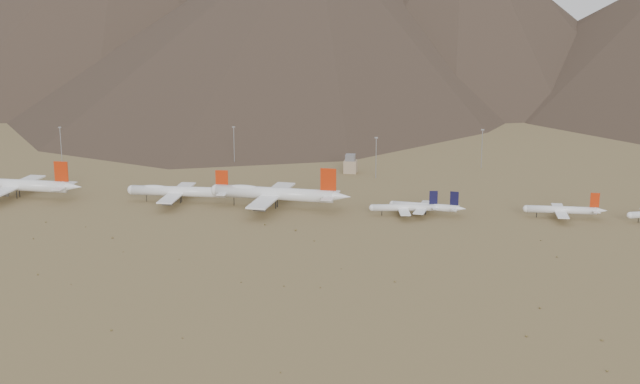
% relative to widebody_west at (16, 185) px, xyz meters
% --- Properties ---
extents(ground, '(3000.00, 3000.00, 0.00)m').
position_rel_widebody_west_xyz_m(ground, '(148.00, -25.30, -7.59)').
color(ground, '#997E4F').
rests_on(ground, ground).
extents(widebody_west, '(74.11, 56.86, 22.00)m').
position_rel_widebody_west_xyz_m(widebody_west, '(0.00, 0.00, 0.00)').
color(widebody_west, white).
rests_on(widebody_west, ground).
extents(widebody_centre, '(63.75, 48.86, 18.93)m').
position_rel_widebody_west_xyz_m(widebody_centre, '(94.24, 3.38, -1.06)').
color(widebody_centre, white).
rests_on(widebody_centre, ground).
extents(widebody_east, '(78.17, 60.31, 23.22)m').
position_rel_widebody_west_xyz_m(widebody_east, '(148.47, 0.34, 0.42)').
color(widebody_east, white).
rests_on(widebody_east, ground).
extents(narrowbody_a, '(39.50, 28.83, 13.13)m').
position_rel_widebody_west_xyz_m(narrowbody_a, '(219.37, -4.69, -3.32)').
color(narrowbody_a, white).
rests_on(narrowbody_a, ground).
extents(narrowbody_b, '(40.48, 29.40, 13.41)m').
position_rel_widebody_west_xyz_m(narrowbody_b, '(229.76, -1.29, -3.23)').
color(narrowbody_b, white).
rests_on(narrowbody_b, ground).
extents(narrowbody_c, '(42.56, 30.41, 14.04)m').
position_rel_widebody_west_xyz_m(narrowbody_c, '(299.99, 1.94, -3.03)').
color(narrowbody_c, white).
rests_on(narrowbody_c, ground).
extents(control_tower, '(8.00, 8.00, 12.00)m').
position_rel_widebody_west_xyz_m(control_tower, '(178.00, 94.70, -2.27)').
color(control_tower, tan).
rests_on(control_tower, ground).
extents(mast_far_west, '(2.00, 0.60, 25.70)m').
position_rel_widebody_west_xyz_m(mast_far_west, '(-13.64, 89.05, 6.62)').
color(mast_far_west, gray).
rests_on(mast_far_west, ground).
extents(mast_west, '(2.00, 0.60, 25.70)m').
position_rel_widebody_west_xyz_m(mast_west, '(98.70, 108.59, 6.62)').
color(mast_west, gray).
rests_on(mast_west, ground).
extents(mast_centre, '(2.00, 0.60, 25.70)m').
position_rel_widebody_west_xyz_m(mast_centre, '(195.40, 82.42, 6.62)').
color(mast_centre, gray).
rests_on(mast_centre, ground).
extents(mast_east, '(2.00, 0.60, 25.70)m').
position_rel_widebody_west_xyz_m(mast_east, '(260.63, 122.21, 6.62)').
color(mast_east, gray).
rests_on(mast_east, ground).
extents(desert_scrub, '(415.98, 174.87, 0.94)m').
position_rel_widebody_west_xyz_m(desert_scrub, '(147.96, -118.46, -7.27)').
color(desert_scrub, brown).
rests_on(desert_scrub, ground).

